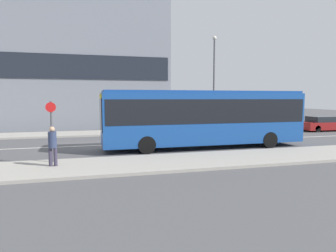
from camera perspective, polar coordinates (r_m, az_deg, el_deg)
name	(u,v)px	position (r m, az deg, el deg)	size (l,w,h in m)	color
ground_plane	(93,146)	(19.44, -14.04, -3.65)	(120.00, 120.00, 0.00)	#4F4F51
sidewalk_near	(96,166)	(13.28, -13.47, -7.50)	(44.00, 3.50, 0.13)	#A39E93
sidewalk_far	(92,133)	(25.62, -14.33, -1.36)	(44.00, 3.50, 0.13)	#A39E93
lane_centerline	(93,146)	(19.44, -14.04, -3.63)	(41.80, 0.16, 0.01)	silver
apartment_block_left_tower	(87,22)	(32.84, -15.17, 18.50)	(15.71, 6.58, 21.13)	gray
city_bus	(204,115)	(18.09, 6.89, 2.06)	(12.14, 2.57, 3.41)	#194793
parked_car_0	(271,126)	(27.27, 19.11, 0.05)	(4.45, 1.76, 1.26)	#A39E84
parked_car_1	(323,124)	(30.74, 27.41, 0.35)	(4.37, 1.88, 1.33)	maroon
pedestrian_near_stop	(52,144)	(13.44, -21.14, -3.18)	(0.35, 0.34, 1.67)	#383347
bus_stop_sign	(52,127)	(14.24, -21.31, -0.12)	(0.44, 0.12, 2.72)	#4C4C51
street_lamp	(214,75)	(26.84, 8.75, 9.66)	(0.36, 0.36, 8.21)	#4C4C51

